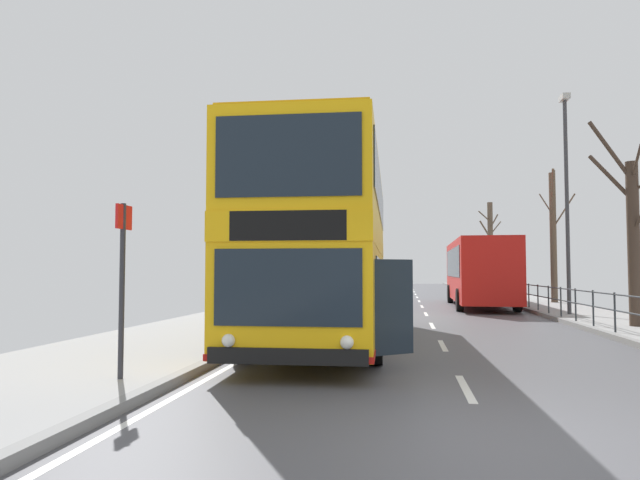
{
  "coord_description": "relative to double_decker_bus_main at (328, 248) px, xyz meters",
  "views": [
    {
      "loc": [
        -0.89,
        -6.05,
        1.71
      ],
      "look_at": [
        -2.52,
        5.24,
        2.32
      ],
      "focal_mm": 32.23,
      "sensor_mm": 36.0,
      "label": 1
    }
  ],
  "objects": [
    {
      "name": "bare_tree_far_00",
      "position": [
        8.07,
        28.77,
        1.22
      ],
      "size": [
        1.69,
        2.28,
        6.51
      ],
      "color": "brown",
      "rests_on": "ground"
    },
    {
      "name": "bus_stop_sign_near",
      "position": [
        -2.27,
        -6.01,
        -0.55
      ],
      "size": [
        0.08,
        0.44,
        2.56
      ],
      "color": "#2D2D33",
      "rests_on": "ground"
    },
    {
      "name": "street_lamp_far_side",
      "position": [
        7.75,
        7.99,
        2.51
      ],
      "size": [
        0.28,
        0.6,
        8.04
      ],
      "color": "#38383D",
      "rests_on": "ground"
    },
    {
      "name": "bare_tree_far_01",
      "position": [
        8.29,
        3.52,
        0.51
      ],
      "size": [
        2.28,
        2.22,
        5.94
      ],
      "color": "#423328",
      "rests_on": "ground"
    },
    {
      "name": "bare_tree_far_02",
      "position": [
        9.25,
        16.01,
        1.28
      ],
      "size": [
        1.87,
        2.16,
        6.8
      ],
      "color": "brown",
      "rests_on": "ground"
    },
    {
      "name": "ground",
      "position": [
        1.97,
        -7.87,
        -2.23
      ],
      "size": [
        15.8,
        140.0,
        0.2
      ],
      "color": "#4D4D52"
    },
    {
      "name": "pedestrian_railing_far_kerb",
      "position": [
        7.14,
        6.72,
        -1.45
      ],
      "size": [
        0.05,
        30.33,
        1.01
      ],
      "color": "#2D3338",
      "rests_on": "ground"
    },
    {
      "name": "background_bus_far_lane",
      "position": [
        5.38,
        14.21,
        -0.58
      ],
      "size": [
        2.76,
        10.51,
        3.08
      ],
      "color": "red",
      "rests_on": "ground"
    },
    {
      "name": "double_decker_bus_main",
      "position": [
        0.0,
        0.0,
        0.0
      ],
      "size": [
        3.41,
        11.39,
        4.32
      ],
      "color": "#F4B20F",
      "rests_on": "ground"
    }
  ]
}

